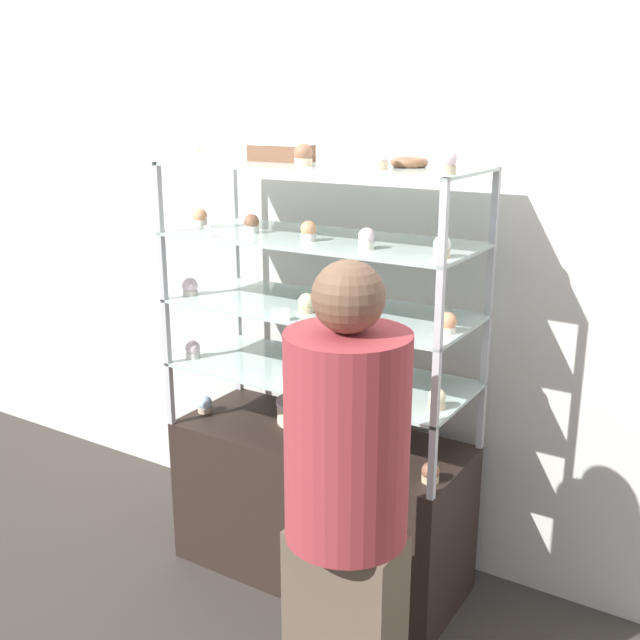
# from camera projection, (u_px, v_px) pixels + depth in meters

# --- Properties ---
(ground_plane) EXTENTS (20.00, 20.00, 0.00)m
(ground_plane) POSITION_uv_depth(u_px,v_px,m) (320.00, 571.00, 3.22)
(ground_plane) COLOR #38332D
(back_wall) EXTENTS (8.00, 0.05, 2.60)m
(back_wall) POSITION_uv_depth(u_px,v_px,m) (369.00, 259.00, 3.18)
(back_wall) COLOR silver
(back_wall) RESTS_ON ground_plane
(display_base) EXTENTS (1.21, 0.49, 0.64)m
(display_base) POSITION_uv_depth(u_px,v_px,m) (320.00, 505.00, 3.13)
(display_base) COLOR black
(display_base) RESTS_ON ground_plane
(display_riser_lower) EXTENTS (1.21, 0.49, 0.27)m
(display_riser_lower) POSITION_uv_depth(u_px,v_px,m) (320.00, 376.00, 2.97)
(display_riser_lower) COLOR #B7B7BC
(display_riser_lower) RESTS_ON display_base
(display_riser_middle) EXTENTS (1.21, 0.49, 0.27)m
(display_riser_middle) POSITION_uv_depth(u_px,v_px,m) (320.00, 311.00, 2.90)
(display_riser_middle) COLOR #B7B7BC
(display_riser_middle) RESTS_ON display_riser_lower
(display_riser_upper) EXTENTS (1.21, 0.49, 0.27)m
(display_riser_upper) POSITION_uv_depth(u_px,v_px,m) (320.00, 242.00, 2.82)
(display_riser_upper) COLOR #B7B7BC
(display_riser_upper) RESTS_ON display_riser_middle
(display_riser_top) EXTENTS (1.21, 0.49, 0.27)m
(display_riser_top) POSITION_uv_depth(u_px,v_px,m) (320.00, 169.00, 2.75)
(display_riser_top) COLOR #B7B7BC
(display_riser_top) RESTS_ON display_riser_upper
(layer_cake_centerpiece) EXTENTS (0.21, 0.21, 0.10)m
(layer_cake_centerpiece) POSITION_uv_depth(u_px,v_px,m) (301.00, 411.00, 3.16)
(layer_cake_centerpiece) COLOR beige
(layer_cake_centerpiece) RESTS_ON display_base
(sheet_cake_frosted) EXTENTS (0.23, 0.14, 0.07)m
(sheet_cake_frosted) POSITION_uv_depth(u_px,v_px,m) (281.00, 152.00, 2.89)
(sheet_cake_frosted) COLOR brown
(sheet_cake_frosted) RESTS_ON display_riser_top
(cupcake_0) EXTENTS (0.07, 0.07, 0.07)m
(cupcake_0) POSITION_uv_depth(u_px,v_px,m) (205.00, 405.00, 3.26)
(cupcake_0) COLOR #CCB28C
(cupcake_0) RESTS_ON display_base
(cupcake_1) EXTENTS (0.07, 0.07, 0.07)m
(cupcake_1) POSITION_uv_depth(u_px,v_px,m) (362.00, 456.00, 2.79)
(cupcake_1) COLOR white
(cupcake_1) RESTS_ON display_base
(cupcake_2) EXTENTS (0.07, 0.07, 0.07)m
(cupcake_2) POSITION_uv_depth(u_px,v_px,m) (430.00, 473.00, 2.66)
(cupcake_2) COLOR #CCB28C
(cupcake_2) RESTS_ON display_base
(price_tag_0) EXTENTS (0.04, 0.00, 0.04)m
(price_tag_0) POSITION_uv_depth(u_px,v_px,m) (296.00, 453.00, 2.84)
(price_tag_0) COLOR white
(price_tag_0) RESTS_ON display_base
(cupcake_3) EXTENTS (0.06, 0.06, 0.07)m
(cupcake_3) POSITION_uv_depth(u_px,v_px,m) (193.00, 350.00, 3.13)
(cupcake_3) COLOR white
(cupcake_3) RESTS_ON display_riser_lower
(cupcake_4) EXTENTS (0.06, 0.06, 0.07)m
(cupcake_4) POSITION_uv_depth(u_px,v_px,m) (298.00, 373.00, 2.86)
(cupcake_4) COLOR white
(cupcake_4) RESTS_ON display_riser_lower
(cupcake_5) EXTENTS (0.06, 0.06, 0.07)m
(cupcake_5) POSITION_uv_depth(u_px,v_px,m) (437.00, 399.00, 2.61)
(cupcake_5) COLOR #CCB28C
(cupcake_5) RESTS_ON display_riser_lower
(price_tag_1) EXTENTS (0.04, 0.00, 0.04)m
(price_tag_1) POSITION_uv_depth(u_px,v_px,m) (280.00, 383.00, 2.80)
(price_tag_1) COLOR white
(price_tag_1) RESTS_ON display_riser_lower
(cupcake_6) EXTENTS (0.07, 0.07, 0.07)m
(cupcake_6) POSITION_uv_depth(u_px,v_px,m) (190.00, 287.00, 3.06)
(cupcake_6) COLOR beige
(cupcake_6) RESTS_ON display_riser_middle
(cupcake_7) EXTENTS (0.07, 0.07, 0.07)m
(cupcake_7) POSITION_uv_depth(u_px,v_px,m) (308.00, 304.00, 2.81)
(cupcake_7) COLOR #CCB28C
(cupcake_7) RESTS_ON display_riser_middle
(cupcake_8) EXTENTS (0.07, 0.07, 0.07)m
(cupcake_8) POSITION_uv_depth(u_px,v_px,m) (447.00, 323.00, 2.56)
(cupcake_8) COLOR beige
(cupcake_8) RESTS_ON display_riser_middle
(price_tag_2) EXTENTS (0.04, 0.00, 0.04)m
(price_tag_2) POSITION_uv_depth(u_px,v_px,m) (286.00, 314.00, 2.71)
(price_tag_2) COLOR white
(price_tag_2) RESTS_ON display_riser_middle
(cupcake_9) EXTENTS (0.06, 0.06, 0.07)m
(cupcake_9) POSITION_uv_depth(u_px,v_px,m) (200.00, 218.00, 3.06)
(cupcake_9) COLOR beige
(cupcake_9) RESTS_ON display_riser_upper
(cupcake_10) EXTENTS (0.06, 0.06, 0.07)m
(cupcake_10) POSITION_uv_depth(u_px,v_px,m) (252.00, 224.00, 2.90)
(cupcake_10) COLOR white
(cupcake_10) RESTS_ON display_riser_upper
(cupcake_11) EXTENTS (0.06, 0.06, 0.07)m
(cupcake_11) POSITION_uv_depth(u_px,v_px,m) (308.00, 231.00, 2.73)
(cupcake_11) COLOR white
(cupcake_11) RESTS_ON display_riser_upper
(cupcake_12) EXTENTS (0.06, 0.06, 0.07)m
(cupcake_12) POSITION_uv_depth(u_px,v_px,m) (367.00, 239.00, 2.58)
(cupcake_12) COLOR beige
(cupcake_12) RESTS_ON display_riser_upper
(cupcake_13) EXTENTS (0.06, 0.06, 0.07)m
(cupcake_13) POSITION_uv_depth(u_px,v_px,m) (442.00, 247.00, 2.43)
(cupcake_13) COLOR #CCB28C
(cupcake_13) RESTS_ON display_riser_upper
(price_tag_3) EXTENTS (0.04, 0.00, 0.04)m
(price_tag_3) POSITION_uv_depth(u_px,v_px,m) (208.00, 232.00, 2.81)
(price_tag_3) COLOR white
(price_tag_3) RESTS_ON display_riser_upper
(cupcake_14) EXTENTS (0.07, 0.07, 0.08)m
(cupcake_14) POSITION_uv_depth(u_px,v_px,m) (196.00, 150.00, 2.98)
(cupcake_14) COLOR beige
(cupcake_14) RESTS_ON display_riser_top
(cupcake_15) EXTENTS (0.07, 0.07, 0.08)m
(cupcake_15) POSITION_uv_depth(u_px,v_px,m) (304.00, 155.00, 2.64)
(cupcake_15) COLOR #CCB28C
(cupcake_15) RESTS_ON display_riser_top
(cupcake_16) EXTENTS (0.07, 0.07, 0.08)m
(cupcake_16) POSITION_uv_depth(u_px,v_px,m) (379.00, 158.00, 2.53)
(cupcake_16) COLOR #CCB28C
(cupcake_16) RESTS_ON display_riser_top
(cupcake_17) EXTENTS (0.07, 0.07, 0.08)m
(cupcake_17) POSITION_uv_depth(u_px,v_px,m) (446.00, 162.00, 2.35)
(cupcake_17) COLOR #CCB28C
(cupcake_17) RESTS_ON display_riser_top
(price_tag_4) EXTENTS (0.04, 0.00, 0.04)m
(price_tag_4) POSITION_uv_depth(u_px,v_px,m) (201.00, 158.00, 2.75)
(price_tag_4) COLOR white
(price_tag_4) RESTS_ON display_riser_top
(donut_glazed) EXTENTS (0.13, 0.13, 0.03)m
(donut_glazed) POSITION_uv_depth(u_px,v_px,m) (409.00, 162.00, 2.62)
(donut_glazed) COLOR brown
(donut_glazed) RESTS_ON display_riser_top
(customer_figure) EXTENTS (0.36, 0.36, 1.54)m
(customer_figure) POSITION_uv_depth(u_px,v_px,m) (346.00, 502.00, 2.17)
(customer_figure) COLOR brown
(customer_figure) RESTS_ON ground_plane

